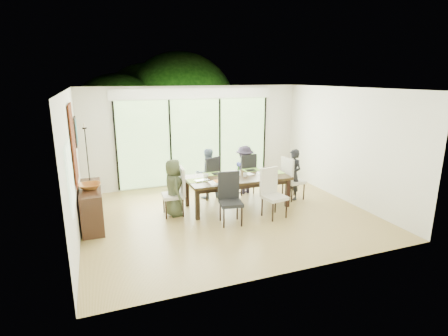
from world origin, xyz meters
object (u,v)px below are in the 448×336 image
object	(u,v)px
vase	(238,173)
bowl	(90,186)
table_top	(237,178)
laptop	(203,181)
sideboard	(92,206)
chair_far_right	(244,173)
person_far_left	(207,173)
chair_near_left	(231,199)
cup_a	(206,176)
person_right_end	(293,174)
cup_c	(267,170)
chair_right_end	(294,178)
chair_left_end	(173,192)
cup_b	(245,175)
person_left_end	(174,188)
person_far_right	(245,170)
chair_near_right	(275,193)
chair_far_left	(207,177)

from	to	relation	value
vase	bowl	size ratio (longest dim) A/B	0.27
table_top	laptop	distance (m)	0.86
sideboard	laptop	bearing A→B (deg)	-3.97
chair_far_right	person_far_left	xyz separation A→B (m)	(-1.00, -0.02, 0.09)
chair_near_left	cup_a	distance (m)	1.07
laptop	cup_a	bearing A→B (deg)	49.42
table_top	sideboard	distance (m)	3.16
table_top	bowl	size ratio (longest dim) A/B	5.46
table_top	chair_far_right	xyz separation A→B (m)	(0.55, 0.85, -0.16)
person_right_end	sideboard	size ratio (longest dim) A/B	0.87
cup_a	cup_c	size ratio (longest dim) A/B	1.00
sideboard	chair_right_end	bearing A→B (deg)	-0.73
chair_left_end	chair_near_left	world-z (taller)	same
cup_b	sideboard	xyz separation A→B (m)	(-3.30, 0.16, -0.37)
table_top	laptop	xyz separation A→B (m)	(-0.85, -0.10, 0.04)
person_left_end	laptop	distance (m)	0.65
table_top	person_far_right	xyz separation A→B (m)	(0.55, 0.83, -0.07)
cup_b	cup_c	size ratio (longest dim) A/B	0.81
chair_near_left	person_right_end	world-z (taller)	person_right_end
sideboard	person_right_end	bearing A→B (deg)	-0.74
person_left_end	bowl	world-z (taller)	person_left_end
vase	cup_b	distance (m)	0.18
chair_far_right	sideboard	distance (m)	3.78
table_top	cup_a	size ratio (longest dim) A/B	19.35
table_top	chair_near_right	bearing A→B (deg)	-60.11
cup_c	cup_a	bearing A→B (deg)	178.09
cup_a	sideboard	size ratio (longest dim) A/B	0.08
chair_left_end	chair_right_end	bearing A→B (deg)	93.88
chair_far_left	laptop	world-z (taller)	chair_far_left
person_right_end	cup_a	size ratio (longest dim) A/B	10.40
person_right_end	vase	bearing A→B (deg)	-103.47
cup_b	cup_a	bearing A→B (deg)	163.61
person_left_end	vase	distance (m)	1.54
chair_far_left	bowl	world-z (taller)	chair_far_left
chair_left_end	vase	world-z (taller)	chair_left_end
person_right_end	person_far_left	size ratio (longest dim) A/B	1.00
table_top	cup_c	xyz separation A→B (m)	(0.80, 0.10, 0.08)
sideboard	vase	bearing A→B (deg)	-0.17
chair_far_right	cup_c	xyz separation A→B (m)	(0.25, -0.75, 0.24)
cup_a	person_right_end	bearing A→B (deg)	-3.94
chair_far_right	person_far_left	world-z (taller)	person_far_left
chair_left_end	person_far_right	xyz separation A→B (m)	(2.05, 0.83, 0.09)
laptop	sideboard	size ratio (longest dim) A/B	0.22
chair_left_end	person_far_right	bearing A→B (deg)	115.92
chair_left_end	chair_far_left	bearing A→B (deg)	132.87
chair_right_end	vase	size ratio (longest dim) A/B	9.17
chair_left_end	chair_near_right	size ratio (longest dim) A/B	1.00
person_far_left	person_far_right	xyz separation A→B (m)	(1.00, 0.00, 0.00)
chair_left_end	chair_near_left	xyz separation A→B (m)	(1.00, -0.87, 0.00)
person_far_right	bowl	world-z (taller)	person_far_right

